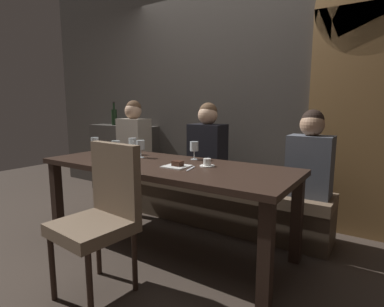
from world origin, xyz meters
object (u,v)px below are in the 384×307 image
object	(u,v)px
wine_glass_center_front	(95,142)
wine_glass_far_right	(116,146)
banquette_bench	(206,200)
diner_far_end	(310,156)
diner_redhead	(134,137)
wine_bottle_dark_red	(114,117)
fork_on_table	(191,169)
chair_near_side	(102,209)
espresso_cup	(207,163)
diner_bearded	(208,144)
wine_glass_end_right	(133,143)
dessert_plate	(177,165)
wine_glass_center_back	(141,146)
wine_glass_near_right	(194,147)
dining_table	(164,173)

from	to	relation	value
wine_glass_center_front	wine_glass_far_right	size ratio (longest dim) A/B	1.00
banquette_bench	diner_far_end	distance (m)	1.18
diner_redhead	wine_bottle_dark_red	xyz separation A→B (m)	(-0.71, 0.34, 0.22)
fork_on_table	banquette_bench	bearing A→B (deg)	99.17
diner_far_end	wine_glass_center_front	size ratio (longest dim) A/B	4.53
chair_near_side	wine_glass_far_right	world-z (taller)	chair_near_side
wine_glass_far_right	wine_bottle_dark_red	bearing A→B (deg)	137.71
diner_redhead	wine_bottle_dark_red	bearing A→B (deg)	154.00
espresso_cup	diner_bearded	bearing A→B (deg)	120.09
wine_glass_center_front	espresso_cup	size ratio (longest dim) A/B	1.37
chair_near_side	espresso_cup	size ratio (longest dim) A/B	8.17
diner_bearded	wine_glass_center_front	size ratio (longest dim) A/B	4.91
wine_glass_far_right	espresso_cup	world-z (taller)	wine_glass_far_right
fork_on_table	wine_bottle_dark_red	bearing A→B (deg)	138.07
diner_redhead	wine_glass_center_front	xyz separation A→B (m)	(0.08, -0.65, 0.01)
fork_on_table	wine_glass_end_right	bearing A→B (deg)	148.77
diner_far_end	dessert_plate	bearing A→B (deg)	-137.78
wine_glass_center_back	wine_glass_far_right	xyz separation A→B (m)	(-0.17, -0.15, 0.00)
diner_redhead	wine_glass_near_right	size ratio (longest dim) A/B	5.10
chair_near_side	fork_on_table	xyz separation A→B (m)	(0.26, 0.65, 0.18)
dining_table	banquette_bench	size ratio (longest dim) A/B	0.88
diner_far_end	wine_glass_center_back	distance (m)	1.51
chair_near_side	banquette_bench	bearing A→B (deg)	92.51
diner_redhead	diner_far_end	distance (m)	2.04
wine_glass_end_right	diner_redhead	bearing A→B (deg)	132.78
wine_glass_end_right	wine_glass_far_right	bearing A→B (deg)	-81.86
chair_near_side	wine_glass_end_right	size ratio (longest dim) A/B	5.98
diner_bearded	dining_table	bearing A→B (deg)	-91.22
wine_glass_near_right	diner_far_end	bearing A→B (deg)	24.05
wine_glass_center_front	wine_glass_far_right	bearing A→B (deg)	-12.39
diner_far_end	wine_glass_far_right	xyz separation A→B (m)	(-1.56, -0.74, 0.05)
espresso_cup	wine_glass_near_right	bearing A→B (deg)	141.32
diner_bearded	wine_glass_center_back	distance (m)	0.71
diner_bearded	wine_glass_far_right	world-z (taller)	diner_bearded
diner_far_end	wine_glass_far_right	size ratio (longest dim) A/B	4.53
dining_table	dessert_plate	distance (m)	0.22
wine_glass_center_front	wine_bottle_dark_red	bearing A→B (deg)	128.39
wine_bottle_dark_red	wine_glass_center_back	distance (m)	1.66
wine_glass_center_front	dessert_plate	size ratio (longest dim) A/B	0.86
wine_glass_end_right	dining_table	bearing A→B (deg)	-20.57
fork_on_table	espresso_cup	bearing A→B (deg)	59.41
wine_glass_end_right	diner_far_end	bearing A→B (deg)	17.08
diner_bearded	banquette_bench	bearing A→B (deg)	-165.41
diner_redhead	diner_bearded	xyz separation A→B (m)	(1.03, 0.01, -0.02)
wine_glass_near_right	diner_bearded	bearing A→B (deg)	103.74
wine_bottle_dark_red	wine_glass_end_right	size ratio (longest dim) A/B	1.99
banquette_bench	fork_on_table	distance (m)	0.98
dining_table	banquette_bench	xyz separation A→B (m)	(0.00, 0.70, -0.42)
dining_table	wine_glass_near_right	xyz separation A→B (m)	(0.12, 0.29, 0.20)
wine_glass_far_right	wine_glass_end_right	bearing A→B (deg)	98.14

